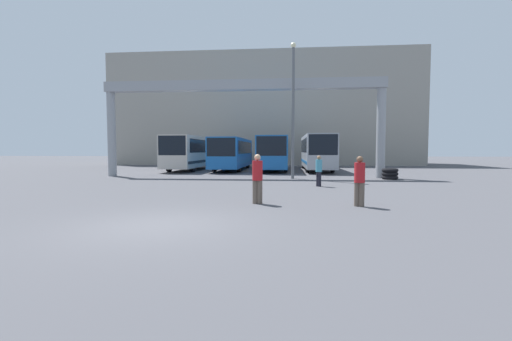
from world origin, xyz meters
name	(u,v)px	position (x,y,z in m)	size (l,w,h in m)	color
ground_plane	(158,226)	(0.00, 0.00, 0.00)	(200.00, 200.00, 0.00)	#47474C
building_backdrop	(264,113)	(0.00, 40.42, 7.20)	(40.15, 12.00, 14.39)	gray
overhead_gantry	(241,99)	(0.00, 15.88, 5.51)	(19.85, 0.80, 6.82)	gray
bus_slot_0	(190,151)	(-6.02, 23.86, 1.83)	(2.51, 10.53, 3.19)	beige
bus_slot_1	(233,152)	(-2.01, 24.43, 1.73)	(2.55, 11.67, 3.00)	#1959A5
bus_slot_2	(274,151)	(2.01, 24.30, 1.79)	(2.62, 11.41, 3.11)	#1959A5
bus_slot_3	(317,151)	(6.02, 24.42, 1.87)	(2.47, 11.65, 3.25)	#999EA5
pedestrian_mid_right	(319,170)	(4.90, 9.85, 0.86)	(0.34, 0.34, 1.62)	black
pedestrian_near_left	(257,178)	(2.19, 3.77, 0.93)	(0.37, 0.37, 1.76)	brown
pedestrian_mid_left	(360,180)	(5.68, 3.49, 0.91)	(0.36, 0.36, 1.71)	brown
tire_stack	(390,174)	(9.96, 14.73, 0.36)	(1.04, 1.04, 0.72)	black
lamp_post	(293,106)	(3.61, 14.69, 4.85)	(0.36, 0.36, 8.96)	#595B60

